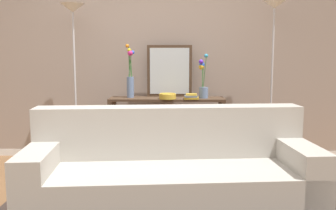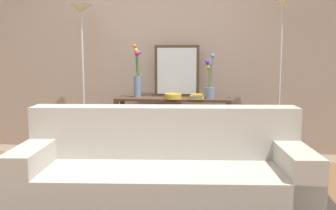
% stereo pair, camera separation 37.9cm
% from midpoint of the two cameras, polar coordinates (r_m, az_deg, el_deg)
% --- Properties ---
extents(back_wall, '(12.00, 0.15, 2.78)m').
position_cam_midpoint_polar(back_wall, '(4.90, 0.22, 8.20)').
color(back_wall, white).
rests_on(back_wall, ground).
extents(couch, '(2.46, 1.10, 0.88)m').
position_cam_midpoint_polar(couch, '(3.22, 2.66, -10.83)').
color(couch, '#ADA89E').
rests_on(couch, ground).
extents(console_table, '(1.40, 0.36, 0.82)m').
position_cam_midpoint_polar(console_table, '(4.58, 3.14, -2.05)').
color(console_table, '#473323').
rests_on(console_table, ground).
extents(floor_lamp_left, '(0.28, 0.28, 1.94)m').
position_cam_midpoint_polar(floor_lamp_left, '(4.63, -10.75, 9.77)').
color(floor_lamp_left, silver).
rests_on(floor_lamp_left, ground).
extents(floor_lamp_right, '(0.28, 0.28, 1.97)m').
position_cam_midpoint_polar(floor_lamp_right, '(4.51, 19.37, 9.90)').
color(floor_lamp_right, silver).
rests_on(floor_lamp_right, ground).
extents(wall_mirror, '(0.56, 0.02, 0.64)m').
position_cam_midpoint_polar(wall_mirror, '(4.66, 3.69, 5.21)').
color(wall_mirror, '#473323').
rests_on(wall_mirror, console_table).
extents(vase_tall_flowers, '(0.11, 0.12, 0.65)m').
position_cam_midpoint_polar(vase_tall_flowers, '(4.60, -2.39, 4.23)').
color(vase_tall_flowers, '#6B84AD').
rests_on(vase_tall_flowers, console_table).
extents(vase_short_flowers, '(0.12, 0.12, 0.53)m').
position_cam_midpoint_polar(vase_short_flowers, '(4.51, 8.78, 3.40)').
color(vase_short_flowers, '#6B84AD').
rests_on(vase_short_flowers, console_table).
extents(fruit_bowl, '(0.20, 0.20, 0.07)m').
position_cam_midpoint_polar(fruit_bowl, '(4.43, 3.23, 1.36)').
color(fruit_bowl, gold).
rests_on(fruit_bowl, console_table).
extents(book_stack, '(0.17, 0.14, 0.06)m').
position_cam_midpoint_polar(book_stack, '(4.41, 6.86, 1.23)').
color(book_stack, gold).
rests_on(book_stack, console_table).
extents(book_row_under_console, '(0.32, 0.18, 0.13)m').
position_cam_midpoint_polar(book_row_under_console, '(4.74, -2.03, -8.05)').
color(book_row_under_console, silver).
rests_on(book_row_under_console, ground).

